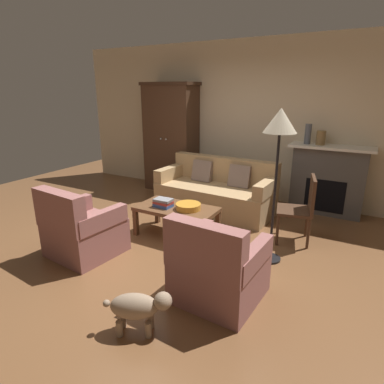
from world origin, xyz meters
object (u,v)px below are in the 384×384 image
Objects in this scene: fruit_bowl at (188,206)px; armchair_near_left at (82,231)px; fireplace at (328,180)px; side_chair_wooden at (302,205)px; coffee_table at (177,211)px; armoire at (171,138)px; mantel_vase_slate at (308,134)px; floor_lamp at (280,131)px; mantel_vase_bronze at (321,138)px; dog at (138,307)px; book_stack at (163,203)px; armchair_near_right at (217,270)px; couch at (216,192)px.

fruit_bowl is 0.38× the size of armchair_near_left.
fireplace is 1.40× the size of side_chair_wooden.
side_chair_wooden reaches higher than coffee_table.
coffee_table is 3.26× the size of fruit_bowl.
armoire is 2.58m from mantel_vase_slate.
floor_lamp is (-0.20, -0.67, 1.02)m from side_chair_wooden.
mantel_vase_bronze is at bearing 85.44° from floor_lamp.
armoire is at bearing 156.28° from side_chair_wooden.
fireplace is 0.60× the size of armoire.
dog is at bearing -27.10° from armchair_near_left.
armoire is at bearing 119.78° from book_stack.
floor_lamp is (1.33, -0.02, 1.17)m from coffee_table.
book_stack is 0.48× the size of dog.
armchair_near_right is 0.98× the size of side_chair_wooden.
book_stack is at bearing -166.21° from fruit_bowl.
side_chair_wooden is 1.71× the size of dog.
dog is at bearing -67.66° from coffee_table.
armchair_near_right is (0.92, -1.04, -0.14)m from fruit_bowl.
armchair_near_right is (1.10, -1.03, -0.05)m from coffee_table.
fireplace is 5.03× the size of book_stack.
side_chair_wooden is at bearing -23.72° from armoire.
floor_lamp is at bearing -94.56° from mantel_vase_bronze.
mantel_vase_bronze is 0.25× the size of side_chair_wooden.
armchair_near_left is (-2.01, -2.96, -0.96)m from mantel_vase_slate.
armoire reaches higher than fruit_bowl.
armchair_near_right is 1.74m from side_chair_wooden.
floor_lamp is (-0.16, -1.97, 0.31)m from mantel_vase_bronze.
book_stack is at bearing -125.84° from mantel_vase_slate.
mantel_vase_slate is at bearing 81.41° from dog.
side_chair_wooden reaches higher than couch.
mantel_vase_slate reaches higher than couch.
fruit_bowl is at bearing -127.40° from fireplace.
fruit_bowl is (0.13, -1.17, 0.14)m from couch.
mantel_vase_bronze is 0.25× the size of armchair_near_right.
mantel_vase_slate is 0.35× the size of side_chair_wooden.
mantel_vase_bronze is (1.44, 0.76, 0.91)m from couch.
couch is 2.14m from floor_lamp.
mantel_vase_bronze is 0.42× the size of dog.
fireplace is 2.45m from fruit_bowl.
armchair_near_right reaches higher than coffee_table.
couch is 3.03m from dog.
armoire reaches higher than floor_lamp.
armchair_near_left is (0.56, -2.90, -0.74)m from armoire.
mantel_vase_bronze is at bearing 91.74° from side_chair_wooden.
mantel_vase_slate is 1.52m from side_chair_wooden.
couch is 7.80× the size of book_stack.
fireplace is at bearing 52.60° from fruit_bowl.
dog is at bearing -104.17° from fireplace.
floor_lamp is at bearing -1.07° from coffee_table.
mantel_vase_slate is at bearing 60.12° from fruit_bowl.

